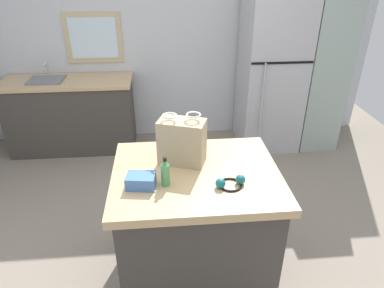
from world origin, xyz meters
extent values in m
plane|color=gray|center=(0.00, 0.00, 0.00)|extent=(6.18, 6.18, 0.00)
cube|color=silver|center=(0.00, 2.31, 1.35)|extent=(5.15, 0.10, 2.69)
cube|color=#CCB78C|center=(-0.97, 2.26, 1.34)|extent=(0.68, 0.04, 0.60)
cube|color=white|center=(-0.97, 2.24, 1.34)|extent=(0.56, 0.02, 0.48)
cube|color=#423D38|center=(0.03, -0.22, 0.44)|extent=(1.04, 0.83, 0.88)
cube|color=tan|center=(0.03, -0.22, 0.91)|extent=(1.12, 0.91, 0.06)
cube|color=#B7B7BC|center=(1.17, 1.88, 0.95)|extent=(0.72, 0.70, 1.89)
cube|color=black|center=(1.17, 1.52, 1.17)|extent=(0.70, 0.01, 0.02)
cylinder|color=#B7B7BC|center=(0.97, 1.50, 0.76)|extent=(0.02, 0.02, 0.85)
cube|color=#9EB2A8|center=(1.79, 1.88, 1.04)|extent=(0.48, 0.67, 2.07)
cube|color=#423D38|center=(-1.31, 1.95, 0.43)|extent=(1.51, 0.56, 0.87)
cube|color=tan|center=(-1.31, 1.95, 0.89)|extent=(1.55, 0.60, 0.04)
cube|color=slate|center=(-1.54, 1.95, 0.86)|extent=(0.40, 0.32, 0.14)
cylinder|color=#B7B7BC|center=(-1.54, 2.09, 1.00)|extent=(0.03, 0.03, 0.18)
cylinder|color=#B7B7BC|center=(-1.54, 2.02, 1.08)|extent=(0.02, 0.14, 0.02)
cube|color=tan|center=(-0.05, -0.08, 1.10)|extent=(0.35, 0.26, 0.32)
torus|color=white|center=(-0.13, -0.08, 1.29)|extent=(0.13, 0.13, 0.01)
torus|color=white|center=(0.03, -0.08, 1.29)|extent=(0.13, 0.13, 0.01)
cube|color=#4775B7|center=(-0.33, -0.35, 0.98)|extent=(0.19, 0.15, 0.08)
cylinder|color=#4C9956|center=(-0.17, -0.35, 1.01)|extent=(0.06, 0.06, 0.15)
cone|color=#4C9956|center=(-0.17, -0.35, 1.10)|extent=(0.05, 0.05, 0.03)
cylinder|color=black|center=(-0.17, -0.35, 1.13)|extent=(0.02, 0.02, 0.02)
torus|color=black|center=(0.23, -0.40, 0.95)|extent=(0.18, 0.18, 0.01)
sphere|color=#19666B|center=(0.17, -0.41, 0.97)|extent=(0.06, 0.06, 0.06)
sphere|color=#19666B|center=(0.30, -0.38, 0.97)|extent=(0.06, 0.06, 0.06)
camera|label=1|loc=(-0.17, -2.16, 2.21)|focal=32.43mm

